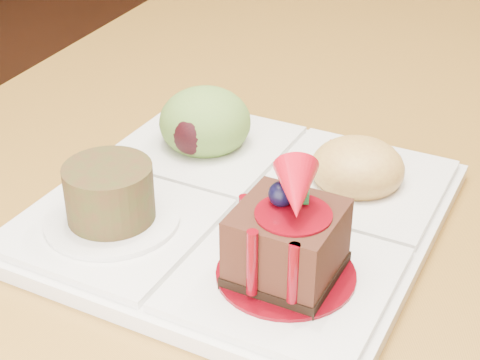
% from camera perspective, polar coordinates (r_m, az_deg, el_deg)
% --- Properties ---
extents(sampler_plate, '(0.30, 0.30, 0.11)m').
position_cam_1_polar(sampler_plate, '(0.56, 0.01, -0.89)').
color(sampler_plate, silver).
rests_on(sampler_plate, dining_table).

